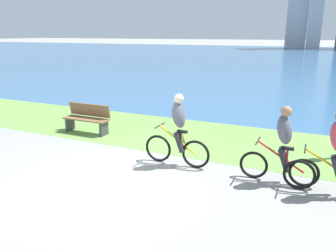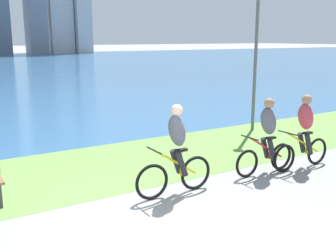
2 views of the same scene
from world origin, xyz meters
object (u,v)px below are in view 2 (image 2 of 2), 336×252
object	(u,v)px
cyclist_trailing	(267,136)
cyclist_distant_rear	(304,132)
cyclist_lead	(176,151)
lamppost_tall	(256,38)

from	to	relation	value
cyclist_trailing	cyclist_distant_rear	size ratio (longest dim) A/B	0.97
cyclist_lead	cyclist_distant_rear	size ratio (longest dim) A/B	1.01
cyclist_distant_rear	lamppost_tall	xyz separation A→B (m)	(1.72, 3.45, 2.02)
cyclist_trailing	lamppost_tall	distance (m)	4.70
cyclist_distant_rear	lamppost_tall	bearing A→B (deg)	63.47
cyclist_distant_rear	cyclist_lead	bearing A→B (deg)	177.04
cyclist_lead	cyclist_trailing	size ratio (longest dim) A/B	1.04
cyclist_trailing	lamppost_tall	bearing A→B (deg)	50.76
cyclist_lead	lamppost_tall	world-z (taller)	lamppost_tall
cyclist_lead	cyclist_trailing	world-z (taller)	cyclist_lead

